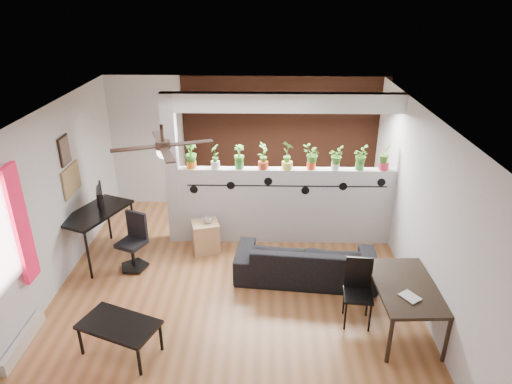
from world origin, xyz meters
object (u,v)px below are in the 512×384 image
Objects in this scene: potted_plant_1 at (215,156)px; potted_plant_5 at (312,156)px; potted_plant_7 at (360,157)px; cube_shelf at (206,237)px; potted_plant_2 at (239,156)px; potted_plant_6 at (336,157)px; dining_table at (406,290)px; potted_plant_4 at (287,154)px; folding_chair at (358,285)px; computer_desk at (96,216)px; ceiling_fan at (163,148)px; sofa at (306,261)px; potted_plant_3 at (263,155)px; cup at (208,220)px; potted_plant_8 at (385,156)px; potted_plant_0 at (191,155)px; coffee_table at (119,326)px; office_chair at (134,245)px.

potted_plant_1 is 1.58m from potted_plant_5.
potted_plant_7 reaches higher than cube_shelf.
cube_shelf is (-0.56, -0.38, -1.30)m from potted_plant_2.
potted_plant_6 reaches higher than dining_table.
folding_chair is at bearing -67.27° from potted_plant_4.
potted_plant_1 reaches higher than computer_desk.
ceiling_fan is 3.09× the size of potted_plant_6.
sofa is at bearing -37.95° from potted_plant_1.
potted_plant_3 is 0.94× the size of potted_plant_4.
potted_plant_6 reaches higher than cup.
potted_plant_6 is 0.79m from potted_plant_8.
potted_plant_1 is 0.79× the size of cube_shelf.
potted_plant_2 is 0.88× the size of potted_plant_3.
potted_plant_0 is at bearing 105.95° from cube_shelf.
dining_table is 3.56m from coffee_table.
ceiling_fan reaches higher than cup.
potted_plant_3 is 0.23× the size of sofa.
potted_plant_4 is (1.60, 1.80, -0.71)m from ceiling_fan.
potted_plant_1 reaches higher than office_chair.
potted_plant_7 is (2.79, 1.80, -0.75)m from ceiling_fan.
potted_plant_1 is 0.39× the size of coffee_table.
potted_plant_7 is 0.87× the size of potted_plant_8.
potted_plant_1 is 0.40m from potted_plant_2.
potted_plant_0 is 0.83× the size of cube_shelf.
ceiling_fan is 3.50m from dining_table.
computer_desk is at bearing 159.75° from folding_chair.
cup is 0.10× the size of dining_table.
potted_plant_3 is 3.06m from dining_table.
ceiling_fan is at bearing -123.80° from potted_plant_3.
cube_shelf is (-1.62, 0.75, -0.03)m from sofa.
potted_plant_5 reaches higher than potted_plant_7.
cube_shelf is at bearing -158.41° from potted_plant_3.
potted_plant_2 reaches higher than dining_table.
sofa is 2.20× the size of folding_chair.
ceiling_fan is 2.26m from office_chair.
sofa is at bearing -129.07° from potted_plant_7.
cube_shelf is at bearing -164.36° from potted_plant_4.
potted_plant_4 reaches higher than sofa.
potted_plant_2 is at bearing 134.38° from dining_table.
potted_plant_4 is 0.53× the size of folding_chair.
potted_plant_2 is 0.20× the size of sofa.
sofa is 2.87m from coffee_table.
cube_shelf is at bearing 26.36° from office_chair.
ceiling_fan is 0.91× the size of computer_desk.
cup is at bearing 8.13° from computer_desk.
folding_chair reaches higher than coffee_table.
computer_desk is (-1.75, -0.25, 0.19)m from cup.
ceiling_fan reaches higher than potted_plant_7.
dining_table is at bearing -8.66° from ceiling_fan.
potted_plant_4 is (1.19, 0.00, 0.03)m from potted_plant_1.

